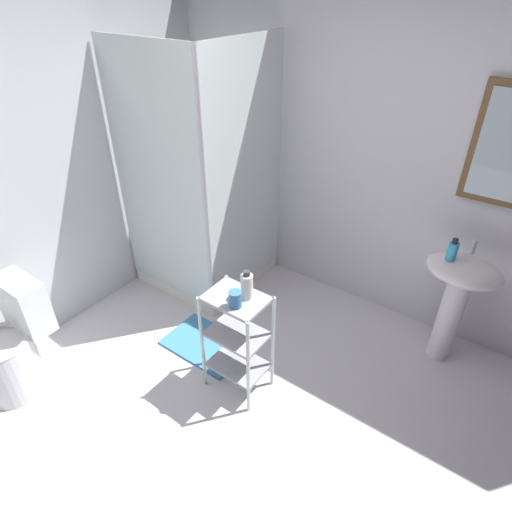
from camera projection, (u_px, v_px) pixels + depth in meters
ground_plane at (232, 463)px, 2.41m from camera, size 4.20×4.20×0.02m
wall_back at (393, 156)px, 2.97m from camera, size 4.20×0.14×2.50m
shower_stall at (206, 237)px, 3.58m from camera, size 0.92×0.92×2.00m
pedestal_sink at (457, 291)px, 2.78m from camera, size 0.46×0.37×0.81m
sink_faucet at (474, 247)px, 2.71m from camera, size 0.03×0.03×0.10m
toilet at (13, 349)px, 2.71m from camera, size 0.37×0.49×0.76m
storage_cart at (237, 336)px, 2.64m from camera, size 0.38×0.28×0.74m
hand_soap_bottle at (452, 251)px, 2.64m from camera, size 0.06×0.06×0.15m
lotion_bottle_white at (247, 286)px, 2.43m from camera, size 0.07×0.07×0.18m
rinse_cup at (235, 299)px, 2.38m from camera, size 0.07×0.07×0.10m
bath_mat at (206, 344)px, 3.17m from camera, size 0.60×0.40×0.02m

